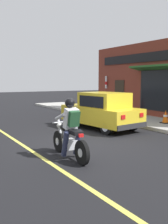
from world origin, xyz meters
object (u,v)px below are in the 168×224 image
(car_hatchback, at_px, (101,111))
(traffic_cone, at_px, (165,117))
(fire_hydrant, at_px, (125,107))
(motorcycle_with_rider, at_px, (70,133))

(car_hatchback, height_order, traffic_cone, car_hatchback)
(traffic_cone, relative_size, fire_hydrant, 0.68)
(motorcycle_with_rider, bearing_deg, traffic_cone, 18.88)
(fire_hydrant, bearing_deg, car_hatchback, -144.05)
(car_hatchback, bearing_deg, fire_hydrant, 35.95)
(motorcycle_with_rider, distance_m, traffic_cone, 6.40)
(motorcycle_with_rider, bearing_deg, fire_hydrant, 40.18)
(motorcycle_with_rider, distance_m, fire_hydrant, 8.63)
(car_hatchback, xyz_separation_m, fire_hydrant, (3.37, 2.44, -0.19))
(traffic_cone, distance_m, fire_hydrant, 3.54)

